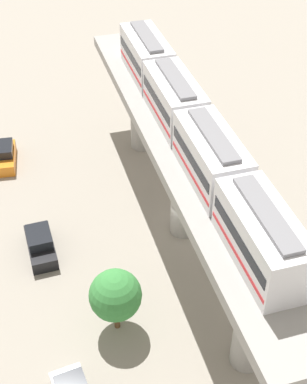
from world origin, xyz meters
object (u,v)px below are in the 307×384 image
at_px(parked_car_orange, 4,156).
at_px(tree_near_viaduct, 115,295).
at_px(parked_car_black, 40,244).
at_px(train, 192,126).

relative_size(parked_car_orange, tree_near_viaduct, 0.95).
relative_size(parked_car_black, parked_car_orange, 0.97).
distance_m(parked_car_black, parked_car_orange, 11.85).
distance_m(train, parked_car_black, 13.85).
bearing_deg(parked_car_black, tree_near_viaduct, -66.31).
bearing_deg(parked_car_black, parked_car_orange, 96.27).
bearing_deg(train, tree_near_viaduct, -136.41).
bearing_deg(parked_car_black, train, -9.60).
xyz_separation_m(parked_car_black, tree_near_viaduct, (3.74, -7.87, 2.23)).
height_order(parked_car_black, tree_near_viaduct, tree_near_viaduct).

